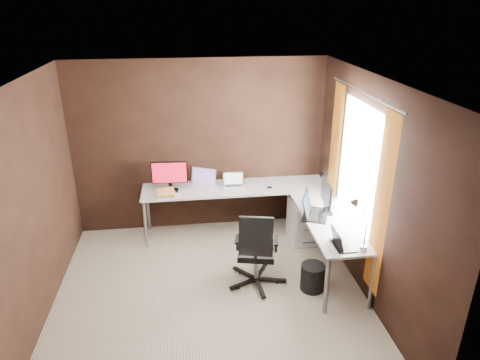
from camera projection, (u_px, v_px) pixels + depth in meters
name	position (u px, v px, depth m)	size (l,w,h in m)	color
room	(239.00, 195.00, 4.59)	(3.60, 3.60, 2.50)	#C6AE9A
desk	(267.00, 203.00, 5.78)	(2.65, 2.25, 0.73)	white
drawer_pedestal	(305.00, 221.00, 6.09)	(0.42, 0.50, 0.60)	white
monitor_left	(170.00, 174.00, 5.92)	(0.50, 0.15, 0.43)	black
monitor_right	(326.00, 194.00, 5.31)	(0.15, 0.54, 0.44)	black
laptop_white	(202.00, 183.00, 6.13)	(0.45, 0.40, 0.25)	white
laptop_silver	(233.00, 184.00, 6.12)	(0.31, 0.23, 0.20)	silver
laptop_black_big	(312.00, 211.00, 5.31)	(0.44, 0.51, 0.28)	black
laptop_black_small	(341.00, 242.00, 4.65)	(0.23, 0.31, 0.21)	black
book_stack	(165.00, 193.00, 5.86)	(0.26, 0.22, 0.08)	#A57C59
mouse_left	(170.00, 195.00, 5.83)	(0.08, 0.05, 0.03)	black
mouse_corner	(270.00, 187.00, 6.07)	(0.08, 0.05, 0.03)	black
desk_lamp	(359.00, 219.00, 4.49)	(0.19, 0.22, 0.57)	slate
office_chair	(256.00, 263.00, 5.13)	(0.56, 0.57, 0.99)	black
wastebasket	(313.00, 277.00, 5.09)	(0.28, 0.28, 0.33)	black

